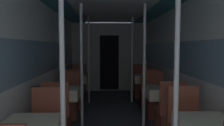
# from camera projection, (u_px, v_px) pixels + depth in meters

# --- Properties ---
(wall_left) EXTENTS (0.05, 8.42, 2.29)m
(wall_left) POSITION_uv_depth(u_px,v_px,m) (45.00, 65.00, 4.10)
(wall_left) COLOR silver
(wall_left) RESTS_ON ground_plane
(wall_right) EXTENTS (0.05, 8.42, 2.29)m
(wall_right) POSITION_uv_depth(u_px,v_px,m) (179.00, 64.00, 4.18)
(wall_right) COLOR silver
(wall_right) RESTS_ON ground_plane
(ceiling_panel) EXTENTS (2.56, 8.42, 0.07)m
(ceiling_panel) POSITION_uv_depth(u_px,v_px,m) (113.00, 2.00, 4.05)
(ceiling_panel) COLOR silver
(ceiling_panel) RESTS_ON wall_left
(bulkhead_far) EXTENTS (2.51, 0.09, 2.29)m
(bulkhead_far) POSITION_uv_depth(u_px,v_px,m) (109.00, 57.00, 7.41)
(bulkhead_far) COLOR #A8A8A3
(bulkhead_far) RESTS_ON ground_plane
(support_pole_left_0) EXTENTS (0.05, 0.05, 2.29)m
(support_pole_left_0) POSITION_uv_depth(u_px,v_px,m) (63.00, 83.00, 2.20)
(support_pole_left_0) COLOR silver
(support_pole_left_0) RESTS_ON ground_plane
(dining_table_left_1) EXTENTS (0.57, 0.57, 0.75)m
(dining_table_left_1) POSITION_uv_depth(u_px,v_px,m) (64.00, 95.00, 4.03)
(dining_table_left_1) COLOR #4C4C51
(dining_table_left_1) RESTS_ON ground_plane
(chair_left_near_1) EXTENTS (0.42, 0.42, 0.97)m
(chair_left_near_1) POSITION_uv_depth(u_px,v_px,m) (58.00, 121.00, 3.53)
(chair_left_near_1) COLOR brown
(chair_left_near_1) RESTS_ON ground_plane
(chair_left_far_1) EXTENTS (0.42, 0.42, 0.97)m
(chair_left_far_1) POSITION_uv_depth(u_px,v_px,m) (69.00, 104.00, 4.58)
(chair_left_far_1) COLOR brown
(chair_left_far_1) RESTS_ON ground_plane
(support_pole_left_1) EXTENTS (0.05, 0.05, 2.29)m
(support_pole_left_1) POSITION_uv_depth(u_px,v_px,m) (82.00, 66.00, 4.00)
(support_pole_left_1) COLOR silver
(support_pole_left_1) RESTS_ON ground_plane
(dining_table_left_2) EXTENTS (0.57, 0.57, 0.75)m
(dining_table_left_2) POSITION_uv_depth(u_px,v_px,m) (76.00, 80.00, 5.84)
(dining_table_left_2) COLOR #4C4C51
(dining_table_left_2) RESTS_ON ground_plane
(chair_left_near_2) EXTENTS (0.42, 0.42, 0.97)m
(chair_left_near_2) POSITION_uv_depth(u_px,v_px,m) (74.00, 96.00, 5.34)
(chair_left_near_2) COLOR brown
(chair_left_near_2) RESTS_ON ground_plane
(chair_left_far_2) EXTENTS (0.42, 0.42, 0.97)m
(chair_left_far_2) POSITION_uv_depth(u_px,v_px,m) (79.00, 88.00, 6.39)
(chair_left_far_2) COLOR brown
(chair_left_far_2) RESTS_ON ground_plane
(support_pole_left_2) EXTENTS (0.05, 0.05, 2.29)m
(support_pole_left_2) POSITION_uv_depth(u_px,v_px,m) (89.00, 60.00, 5.81)
(support_pole_left_2) COLOR silver
(support_pole_left_2) RESTS_ON ground_plane
(support_pole_right_0) EXTENTS (0.05, 0.05, 2.29)m
(support_pole_right_0) POSITION_uv_depth(u_px,v_px,m) (176.00, 82.00, 2.24)
(support_pole_right_0) COLOR silver
(support_pole_right_0) RESTS_ON ground_plane
(dining_table_right_1) EXTENTS (0.57, 0.57, 0.75)m
(dining_table_right_1) POSITION_uv_depth(u_px,v_px,m) (162.00, 94.00, 4.09)
(dining_table_right_1) COLOR #4C4C51
(dining_table_right_1) RESTS_ON ground_plane
(chair_right_near_1) EXTENTS (0.42, 0.42, 0.97)m
(chair_right_near_1) POSITION_uv_depth(u_px,v_px,m) (170.00, 120.00, 3.59)
(chair_right_near_1) COLOR brown
(chair_right_near_1) RESTS_ON ground_plane
(chair_right_far_1) EXTENTS (0.42, 0.42, 0.97)m
(chair_right_far_1) POSITION_uv_depth(u_px,v_px,m) (155.00, 103.00, 4.64)
(chair_right_far_1) COLOR brown
(chair_right_far_1) RESTS_ON ground_plane
(support_pole_right_1) EXTENTS (0.05, 0.05, 2.29)m
(support_pole_right_1) POSITION_uv_depth(u_px,v_px,m) (144.00, 66.00, 4.04)
(support_pole_right_1) COLOR silver
(support_pole_right_1) RESTS_ON ground_plane
(dining_table_right_2) EXTENTS (0.57, 0.57, 0.75)m
(dining_table_right_2) POSITION_uv_depth(u_px,v_px,m) (144.00, 79.00, 5.90)
(dining_table_right_2) COLOR #4C4C51
(dining_table_right_2) RESTS_ON ground_plane
(chair_right_near_2) EXTENTS (0.42, 0.42, 0.97)m
(chair_right_near_2) POSITION_uv_depth(u_px,v_px,m) (148.00, 95.00, 5.40)
(chair_right_near_2) COLOR brown
(chair_right_near_2) RESTS_ON ground_plane
(chair_right_far_2) EXTENTS (0.42, 0.42, 0.97)m
(chair_right_far_2) POSITION_uv_depth(u_px,v_px,m) (141.00, 87.00, 6.45)
(chair_right_far_2) COLOR brown
(chair_right_far_2) RESTS_ON ground_plane
(support_pole_right_2) EXTENTS (0.05, 0.05, 2.29)m
(support_pole_right_2) POSITION_uv_depth(u_px,v_px,m) (132.00, 60.00, 5.85)
(support_pole_right_2) COLOR silver
(support_pole_right_2) RESTS_ON ground_plane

